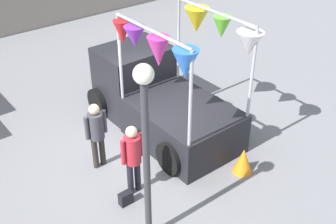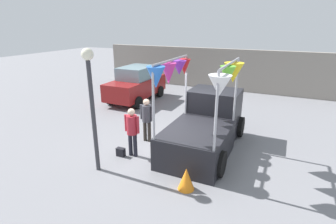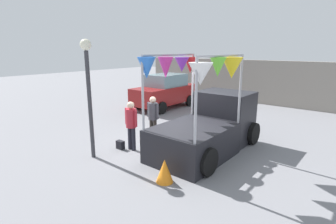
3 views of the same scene
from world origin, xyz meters
name	(u,v)px [view 1 (image 1 of 3)]	position (x,y,z in m)	size (l,w,h in m)	color
ground_plane	(144,148)	(0.00, 0.00, 0.00)	(60.00, 60.00, 0.00)	slate
vendor_truck	(157,93)	(0.90, 0.64, 0.92)	(2.48, 4.19, 3.12)	black
person_customer	(133,154)	(-1.02, -1.07, 0.98)	(0.53, 0.34, 1.62)	black
person_vendor	(96,130)	(-1.15, 0.12, 0.97)	(0.53, 0.34, 1.61)	#2D2823
handbag	(126,198)	(-1.37, -1.27, 0.14)	(0.28, 0.16, 0.28)	black
street_lamp	(146,133)	(-1.51, -2.23, 2.34)	(0.32, 0.32, 3.53)	#333338
folded_kite_bundle_tangerine	(243,160)	(1.21, -2.04, 0.30)	(0.44, 0.44, 0.60)	orange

